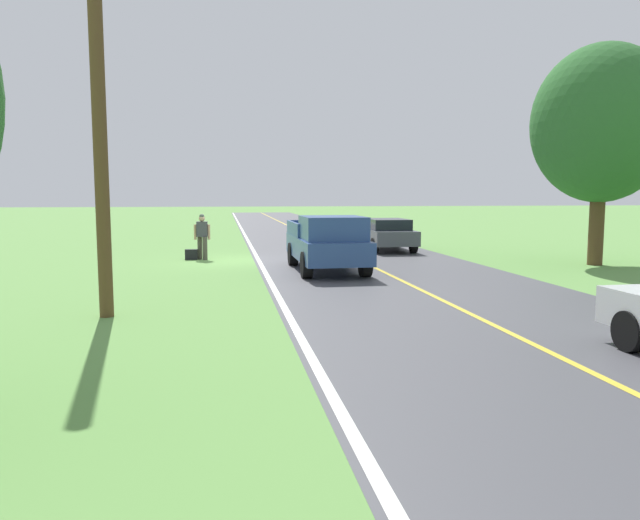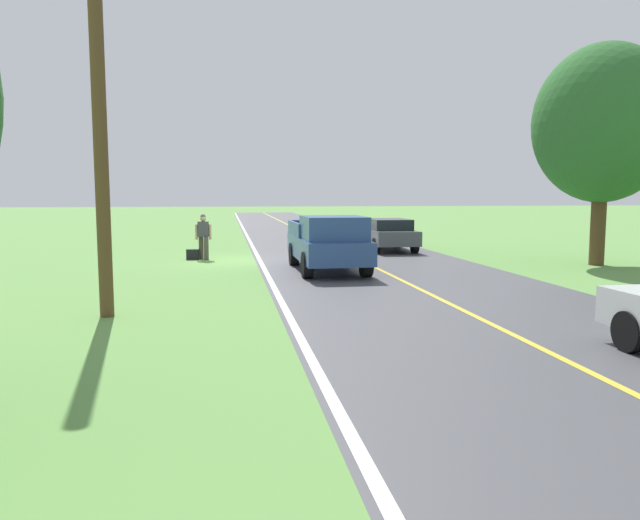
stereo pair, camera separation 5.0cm
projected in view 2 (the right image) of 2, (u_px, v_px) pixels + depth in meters
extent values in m
plane|color=#609347|center=(239.00, 261.00, 22.63)|extent=(200.00, 200.00, 0.00)
cube|color=#47474C|center=(357.00, 258.00, 23.34)|extent=(7.92, 120.00, 0.00)
cube|color=silver|center=(260.00, 260.00, 22.76)|extent=(0.16, 117.60, 0.00)
cube|color=gold|center=(357.00, 258.00, 23.34)|extent=(0.14, 117.60, 0.00)
cylinder|color=#4C473D|center=(206.00, 248.00, 22.85)|extent=(0.18, 0.18, 0.88)
cylinder|color=#4C473D|center=(201.00, 248.00, 23.07)|extent=(0.18, 0.18, 0.88)
cube|color=#3F3F47|center=(203.00, 229.00, 22.88)|extent=(0.42, 0.29, 0.58)
sphere|color=tan|center=(203.00, 218.00, 22.84)|extent=(0.23, 0.23, 0.23)
sphere|color=#4C564C|center=(203.00, 217.00, 22.83)|extent=(0.20, 0.20, 0.20)
cube|color=black|center=(204.00, 228.00, 23.08)|extent=(0.33, 0.22, 0.44)
cylinder|color=tan|center=(210.00, 232.00, 22.90)|extent=(0.10, 0.10, 0.58)
cylinder|color=tan|center=(196.00, 232.00, 22.85)|extent=(0.10, 0.10, 0.58)
cube|color=black|center=(193.00, 254.00, 22.91)|extent=(0.47, 0.23, 0.40)
cube|color=#2D4C84|center=(327.00, 248.00, 19.66)|extent=(2.04, 5.42, 0.70)
cube|color=#2D4C84|center=(334.00, 228.00, 18.42)|extent=(1.86, 2.17, 0.72)
cube|color=black|center=(334.00, 226.00, 18.41)|extent=(1.69, 1.31, 0.43)
cube|color=#2D4C84|center=(348.00, 228.00, 20.81)|extent=(0.12, 3.02, 0.45)
cube|color=#2D4C84|center=(294.00, 229.00, 20.50)|extent=(0.12, 3.02, 0.45)
cube|color=#2D4C84|center=(315.00, 226.00, 22.14)|extent=(1.84, 0.11, 0.45)
cylinder|color=black|center=(366.00, 264.00, 18.13)|extent=(0.31, 0.80, 0.80)
cylinder|color=black|center=(307.00, 265.00, 17.84)|extent=(0.31, 0.80, 0.80)
cylinder|color=black|center=(344.00, 253.00, 21.36)|extent=(0.31, 0.80, 0.80)
cylinder|color=black|center=(294.00, 254.00, 21.07)|extent=(0.31, 0.80, 0.80)
cylinder|color=brown|center=(598.00, 224.00, 21.06)|extent=(0.51, 0.51, 2.92)
ellipsoid|color=#2D662D|center=(603.00, 123.00, 20.68)|extent=(4.74, 4.74, 5.45)
cube|color=#4C5156|center=(388.00, 236.00, 26.75)|extent=(1.96, 4.45, 0.62)
cube|color=black|center=(389.00, 224.00, 26.49)|extent=(1.69, 2.42, 0.46)
cylinder|color=black|center=(363.00, 241.00, 28.05)|extent=(0.26, 0.67, 0.66)
cylinder|color=black|center=(398.00, 240.00, 28.27)|extent=(0.26, 0.67, 0.66)
cylinder|color=black|center=(376.00, 246.00, 25.30)|extent=(0.26, 0.67, 0.66)
cylinder|color=black|center=(415.00, 245.00, 25.51)|extent=(0.26, 0.67, 0.66)
cylinder|color=black|center=(630.00, 332.00, 9.48)|extent=(0.25, 0.66, 0.66)
cylinder|color=brown|center=(99.00, 115.00, 11.84)|extent=(0.28, 0.28, 8.12)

